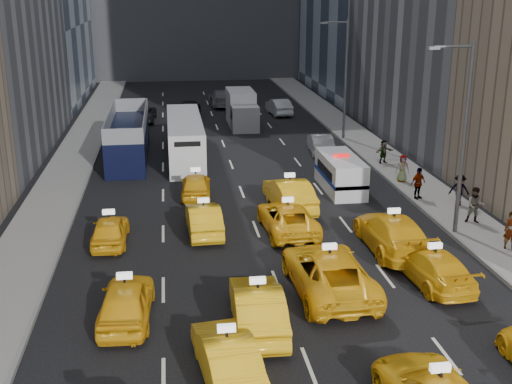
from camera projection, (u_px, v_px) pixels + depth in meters
sidewalk_west at (67, 174)px, 40.26m from camera, size 3.00×90.00×0.15m
sidewalk_east at (388, 162)px, 43.02m from camera, size 3.00×90.00×0.15m
curb_west at (90, 172)px, 40.45m from camera, size 0.15×90.00×0.18m
curb_east at (367, 162)px, 42.82m from camera, size 0.15×90.00×0.18m
streetlight_near at (462, 134)px, 29.10m from camera, size 2.15×0.22×9.00m
streetlight_far at (344, 76)px, 47.96m from camera, size 2.15×0.22×9.00m
taxi_5 at (227, 356)px, 19.23m from camera, size 2.06×4.54×1.44m
taxi_8 at (126, 301)px, 22.54m from camera, size 2.03×4.51×1.50m
taxi_9 at (258, 307)px, 22.01m from camera, size 1.83×4.86×1.58m
taxi_10 at (329, 272)px, 24.63m from camera, size 2.95×6.11×1.67m
taxi_11 at (433, 267)px, 25.43m from camera, size 2.26×4.86×1.37m
taxi_12 at (110, 230)px, 29.32m from camera, size 1.65×3.93×1.33m
taxi_13 at (204, 219)px, 30.56m from camera, size 1.68×4.43×1.44m
taxi_14 at (288, 218)px, 30.77m from camera, size 2.53×5.13×1.40m
taxi_15 at (392, 233)px, 28.53m from camera, size 2.33×5.72×1.66m
taxi_16 at (196, 185)px, 35.89m from camera, size 1.84×4.10×1.37m
taxi_17 at (289, 194)px, 33.88m from camera, size 2.20×5.15×1.65m
nypd_van at (340, 174)px, 37.02m from camera, size 1.98×5.00×2.14m
double_decker at (128, 136)px, 43.78m from camera, size 3.60×11.10×3.17m
city_bus at (185, 139)px, 43.67m from camera, size 3.54×11.05×2.81m
box_truck at (242, 109)px, 53.95m from camera, size 2.85×6.56×2.91m
misc_car_0 at (321, 143)px, 45.32m from camera, size 1.87×4.35×1.39m
misc_car_1 at (142, 113)px, 56.12m from camera, size 2.62×5.14×1.39m
misc_car_2 at (222, 98)px, 63.17m from camera, size 2.44×5.61×1.61m
misc_car_3 at (189, 108)px, 58.20m from camera, size 2.40×4.73×1.54m
misc_car_4 at (279, 107)px, 58.96m from camera, size 1.97×4.60×1.47m
pedestrian_0 at (511, 230)px, 28.32m from camera, size 0.72×0.59×1.72m
pedestrian_1 at (475, 205)px, 31.42m from camera, size 1.00×0.77×1.81m
pedestrian_2 at (459, 190)px, 34.01m from camera, size 1.18×0.84×1.69m
pedestrian_3 at (418, 183)px, 35.05m from camera, size 1.13×0.85×1.76m
pedestrian_4 at (402, 168)px, 38.17m from camera, size 0.86×0.58×1.63m
pedestrian_5 at (383, 152)px, 42.18m from camera, size 1.48×0.86×1.53m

